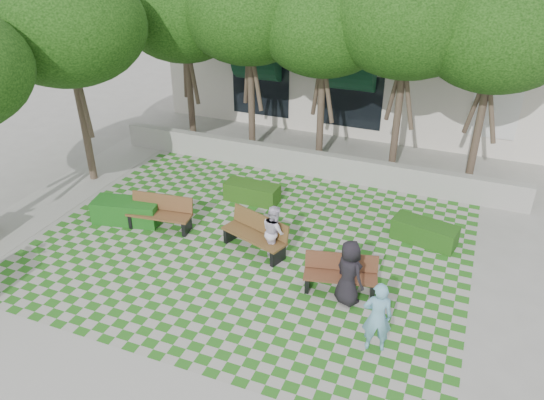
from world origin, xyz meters
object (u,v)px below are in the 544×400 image
at_px(bench_east, 341,275).
at_px(bench_west, 160,213).
at_px(hedge_midleft, 252,192).
at_px(person_blue, 377,317).
at_px(bench_mid, 256,235).
at_px(hedge_east, 424,232).
at_px(hedge_west, 127,211).
at_px(person_white, 274,232).
at_px(person_dark, 349,273).

bearing_deg(bench_east, bench_west, 158.44).
xyz_separation_m(hedge_midleft, person_blue, (5.19, -5.16, 0.56)).
xyz_separation_m(bench_mid, bench_west, (-3.13, 0.04, -0.01)).
xyz_separation_m(hedge_east, hedge_west, (-8.64, -2.22, 0.04)).
bearing_deg(bench_mid, hedge_midleft, 134.60).
bearing_deg(hedge_west, person_blue, -17.07).
height_order(hedge_east, person_blue, person_blue).
xyz_separation_m(bench_west, person_white, (3.72, -0.12, 0.29)).
relative_size(bench_west, person_dark, 1.16).
xyz_separation_m(bench_east, person_dark, (0.29, -0.39, 0.40)).
bearing_deg(person_dark, person_white, 8.41).
bearing_deg(bench_west, bench_east, -15.77).
relative_size(bench_mid, hedge_west, 1.03).
bearing_deg(hedge_midleft, bench_west, -126.30).
xyz_separation_m(bench_east, person_blue, (1.25, -1.70, 0.41)).
height_order(person_blue, person_white, person_blue).
xyz_separation_m(bench_west, hedge_east, (7.49, 2.14, -0.17)).
height_order(hedge_west, person_dark, person_dark).
distance_m(bench_east, bench_mid, 2.82).
relative_size(hedge_east, hedge_west, 0.89).
distance_m(person_blue, person_dark, 1.63).
xyz_separation_m(bench_mid, person_white, (0.59, -0.08, 0.28)).
distance_m(bench_west, hedge_midleft, 3.17).
bearing_deg(hedge_midleft, person_white, -55.32).
bearing_deg(bench_east, hedge_east, 48.52).
xyz_separation_m(bench_east, person_white, (-2.10, 0.78, 0.32)).
xyz_separation_m(bench_west, person_dark, (6.11, -1.29, 0.37)).
height_order(person_dark, person_white, person_dark).
bearing_deg(person_white, bench_west, 48.05).
xyz_separation_m(person_dark, person_white, (-2.39, 1.17, -0.08)).
xyz_separation_m(hedge_west, person_blue, (8.22, -2.52, 0.52)).
xyz_separation_m(hedge_west, person_dark, (7.27, -1.21, 0.51)).
xyz_separation_m(bench_east, bench_west, (-5.82, 0.90, 0.03)).
height_order(hedge_west, person_blue, person_blue).
relative_size(bench_west, hedge_east, 1.10).
relative_size(hedge_west, person_dark, 1.18).
distance_m(bench_mid, hedge_west, 4.29).
relative_size(bench_west, person_blue, 1.15).
height_order(bench_west, hedge_midleft, bench_west).
bearing_deg(person_blue, person_white, -52.18).
bearing_deg(hedge_midleft, person_blue, -44.81).
relative_size(hedge_east, person_dark, 1.05).
distance_m(bench_west, person_white, 3.74).
relative_size(hedge_east, person_white, 1.16).
xyz_separation_m(bench_east, hedge_midleft, (-3.94, 3.45, -0.15)).
height_order(bench_west, person_white, person_white).
relative_size(hedge_midleft, person_dark, 1.03).
bearing_deg(hedge_west, bench_east, -6.73).
bearing_deg(bench_mid, bench_east, 0.98).
distance_m(bench_east, person_white, 2.26).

